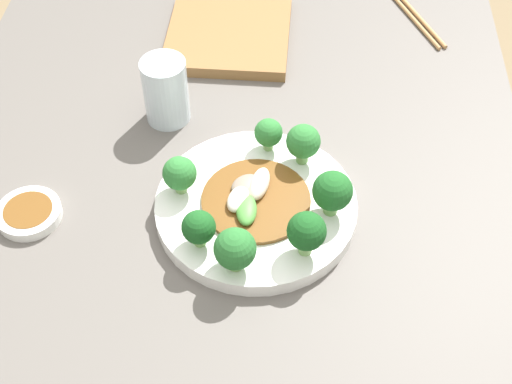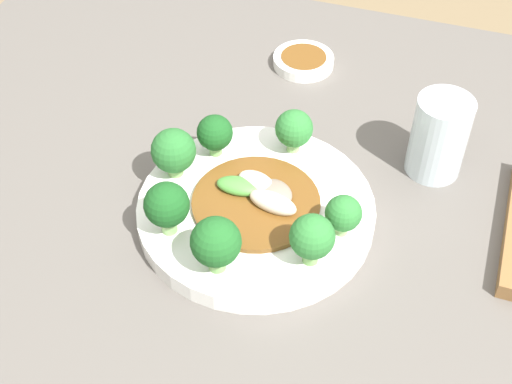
% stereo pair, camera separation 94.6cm
% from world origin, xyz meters
% --- Properties ---
extents(table, '(1.19, 0.88, 0.73)m').
position_xyz_m(table, '(0.00, 0.00, 0.36)').
color(table, '#5B5651').
rests_on(table, ground_plane).
extents(plate, '(0.27, 0.27, 0.02)m').
position_xyz_m(plate, '(-0.05, -0.05, 0.74)').
color(plate, white).
rests_on(plate, table).
extents(broccoli_southeast, '(0.05, 0.05, 0.06)m').
position_xyz_m(broccoli_southeast, '(0.03, -0.11, 0.79)').
color(broccoli_southeast, '#70A356').
rests_on(broccoli_southeast, plate).
extents(broccoli_northwest, '(0.04, 0.04, 0.05)m').
position_xyz_m(broccoli_northwest, '(-0.12, 0.02, 0.78)').
color(broccoli_northwest, '#7AAD5B').
rests_on(broccoli_northwest, plate).
extents(broccoli_west, '(0.05, 0.05, 0.06)m').
position_xyz_m(broccoli_west, '(-0.15, -0.03, 0.79)').
color(broccoli_west, '#7AAD5B').
rests_on(broccoli_west, plate).
extents(broccoli_south, '(0.05, 0.05, 0.07)m').
position_xyz_m(broccoli_south, '(-0.06, -0.15, 0.79)').
color(broccoli_south, '#70A356').
rests_on(broccoli_south, plate).
extents(broccoli_southwest, '(0.05, 0.05, 0.07)m').
position_xyz_m(broccoli_southwest, '(-0.12, -0.12, 0.79)').
color(broccoli_southwest, '#89B76B').
rests_on(broccoli_southwest, plate).
extents(broccoli_north, '(0.05, 0.05, 0.06)m').
position_xyz_m(broccoli_north, '(-0.03, 0.06, 0.78)').
color(broccoli_north, '#89B76B').
rests_on(broccoli_north, plate).
extents(broccoli_east, '(0.04, 0.04, 0.05)m').
position_xyz_m(broccoli_east, '(0.06, -0.06, 0.78)').
color(broccoli_east, '#89B76B').
rests_on(broccoli_east, plate).
extents(stirfry_center, '(0.15, 0.15, 0.02)m').
position_xyz_m(stirfry_center, '(-0.05, -0.04, 0.76)').
color(stirfry_center, brown).
rests_on(stirfry_center, plate).
extents(drinking_glass, '(0.07, 0.07, 0.11)m').
position_xyz_m(drinking_glass, '(0.13, 0.10, 0.78)').
color(drinking_glass, silver).
rests_on(drinking_glass, table).
extents(sauce_dish, '(0.09, 0.09, 0.02)m').
position_xyz_m(sauce_dish, '(-0.08, 0.26, 0.74)').
color(sauce_dish, white).
rests_on(sauce_dish, table).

